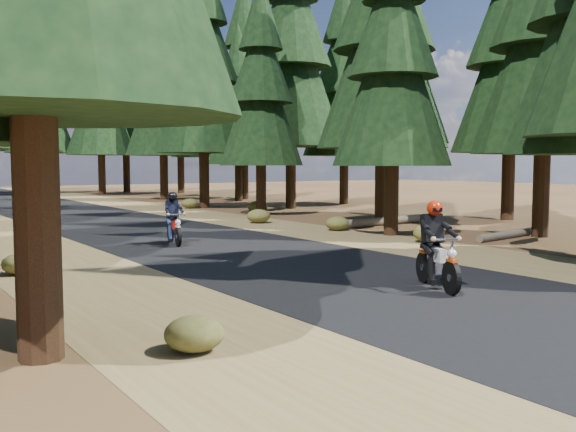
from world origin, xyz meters
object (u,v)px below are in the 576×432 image
object	(u,v)px
log_near	(391,221)
log_far	(510,234)
rider_lead	(437,260)
rider_follow	(174,227)

from	to	relation	value
log_near	log_far	bearing A→B (deg)	-95.42
rider_lead	rider_follow	world-z (taller)	rider_lead
log_near	rider_follow	size ratio (longest dim) A/B	3.10
rider_lead	rider_follow	size ratio (longest dim) A/B	1.08
log_near	rider_follow	xyz separation A→B (m)	(-9.37, -1.03, 0.35)
rider_lead	rider_follow	distance (m)	8.92
log_far	rider_lead	size ratio (longest dim) A/B	1.92
log_near	rider_follow	bearing A→B (deg)	-179.50
log_near	rider_lead	size ratio (longest dim) A/B	2.86
log_far	rider_lead	xyz separation A→B (m)	(-8.06, -4.47, 0.43)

